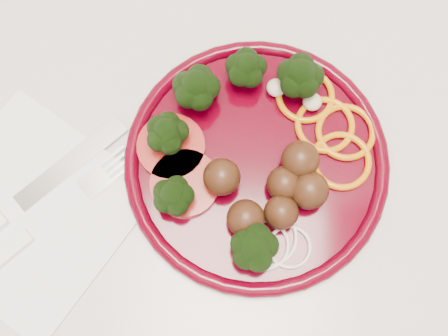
# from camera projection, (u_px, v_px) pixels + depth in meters

# --- Properties ---
(counter) EXTENTS (2.40, 0.60, 0.90)m
(counter) POSITION_uv_depth(u_px,v_px,m) (186.00, 220.00, 0.98)
(counter) COLOR silver
(counter) RESTS_ON ground
(plate) EXTENTS (0.25, 0.25, 0.06)m
(plate) POSITION_uv_depth(u_px,v_px,m) (252.00, 159.00, 0.52)
(plate) COLOR #42000D
(plate) RESTS_ON counter
(napkin) EXTENTS (0.24, 0.24, 0.00)m
(napkin) POSITION_uv_depth(u_px,v_px,m) (29.00, 212.00, 0.52)
(napkin) COLOR white
(napkin) RESTS_ON counter
(fork) EXTENTS (0.15, 0.15, 0.01)m
(fork) POSITION_uv_depth(u_px,v_px,m) (14.00, 247.00, 0.51)
(fork) COLOR white
(fork) RESTS_ON napkin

